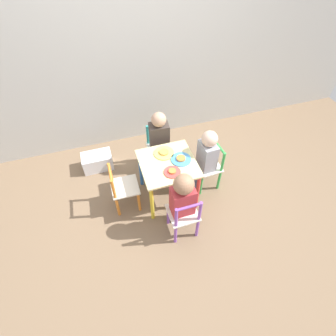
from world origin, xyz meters
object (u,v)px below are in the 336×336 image
Objects in this scene: child_right at (205,156)px; child_front at (183,198)px; plate_right at (181,159)px; plate_back at (164,153)px; storage_bin at (98,161)px; chair_green at (209,167)px; kids_table at (168,169)px; child_back at (160,139)px; chair_teal at (159,148)px; plate_front at (172,172)px; chair_orange at (123,189)px; chair_purple at (184,216)px.

child_right is 0.57m from child_front.
plate_right is 0.18m from plate_back.
chair_green is at bearing -28.80° from storage_bin.
child_right is (0.40, 0.02, 0.03)m from kids_table.
child_back is (-0.43, 0.37, 0.19)m from chair_green.
chair_teal reaches higher than plate_front.
child_right is at bearing -41.16° from child_back.
chair_orange is 0.65m from child_back.
chair_green is 0.60m from chair_teal.
kids_table reaches higher than storage_bin.
child_back is at bearing 83.05° from plate_back.
chair_teal reaches higher than plate_back.
plate_back is at bearing 90.00° from plate_front.
chair_purple is at bearing -58.87° from storage_bin.
chair_green is 3.48× the size of plate_front.
storage_bin is at bearing 135.86° from kids_table.
child_right is at bearing 4.55° from plate_right.
plate_front is (-0.03, -0.53, 0.05)m from child_back.
child_back reaches higher than plate_back.
child_right is at bearing -90.00° from chair_green.
chair_purple is 2.73× the size of plate_back.
chair_green reaches higher than kids_table.
child_right is at bearing -129.82° from chair_purple.
chair_orange is 2.76× the size of plate_right.
child_back reaches higher than child_right.
plate_right is (0.13, 0.00, 0.10)m from kids_table.
child_right is 0.28m from plate_right.
kids_table is 2.72× the size of plate_right.
chair_purple is 0.69× the size of child_back.
plate_right and plate_back have the same top height.
chair_teal is 0.41m from plate_back.
plate_right is at bearing -39.03° from storage_bin.
storage_bin is (-0.66, 0.77, -0.41)m from plate_front.
plate_back is 0.93m from storage_bin.
chair_green is 0.19m from child_right.
chair_purple is at bearing -89.37° from kids_table.
child_right is 2.21× the size of storage_bin.
storage_bin is (-1.05, 0.62, -0.35)m from child_right.
child_front is at bearing -87.34° from child_back.
kids_table is at bearing -90.00° from chair_orange.
chair_purple is 0.88m from child_back.
plate_right is at bearing -71.58° from child_back.
child_back is 2.28× the size of storage_bin.
chair_purple is at bearing -105.16° from plate_right.
child_right is 3.86× the size of plate_right.
kids_table is 0.16m from plate_right.
plate_front is at bearing -88.97° from chair_teal.
chair_orange is at bearing -92.27° from chair_green.
chair_orange is at bearing -72.42° from storage_bin.
child_right is 0.42m from plate_back.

